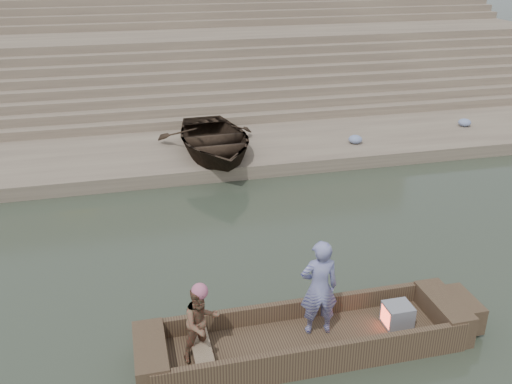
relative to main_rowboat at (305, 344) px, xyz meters
name	(u,v)px	position (x,y,z in m)	size (l,w,h in m)	color
ground	(286,300)	(0.10, 1.44, -0.11)	(120.00, 120.00, 0.00)	#2B3527
lower_landing	(215,152)	(0.10, 9.44, 0.09)	(32.00, 4.00, 0.40)	gray
mid_landing	(184,67)	(0.10, 16.94, 1.29)	(32.00, 3.00, 2.80)	gray
upper_landing	(167,19)	(0.10, 23.94, 2.49)	(32.00, 3.00, 5.20)	gray
ghat_steps	(179,51)	(0.10, 18.63, 1.69)	(32.00, 11.00, 5.20)	gray
main_rowboat	(305,344)	(0.00, 0.00, 0.00)	(5.00, 1.30, 0.22)	brown
rowboat_trim	(317,333)	(0.21, -0.01, 0.20)	(6.04, 2.63, 1.97)	brown
standing_man	(319,288)	(0.26, 0.16, 0.98)	(0.64, 0.42, 1.75)	navy
rowing_man	(201,323)	(-1.73, -0.01, 0.76)	(0.63, 0.49, 1.30)	#21643F
television	(397,315)	(1.65, 0.00, 0.31)	(0.46, 0.42, 0.40)	gray
beached_rowboat	(214,140)	(-0.04, 8.73, 0.74)	(3.11, 4.35, 0.90)	#2D2116
cloth_bundles	(255,145)	(1.28, 8.89, 0.42)	(17.01, 1.72, 0.26)	#3F5999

